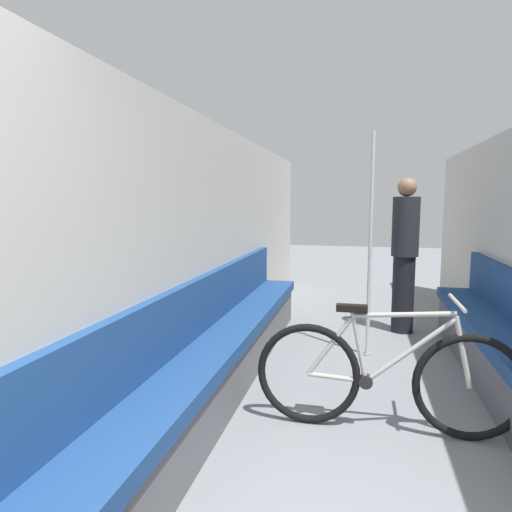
{
  "coord_description": "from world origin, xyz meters",
  "views": [
    {
      "loc": [
        -0.04,
        -0.42,
        1.51
      ],
      "look_at": [
        -1.16,
        4.42,
        0.9
      ],
      "focal_mm": 32.0,
      "sensor_mm": 36.0,
      "label": 1
    }
  ],
  "objects_px": {
    "bench_seat_row_left": "(218,356)",
    "bicycle": "(386,377)",
    "passenger_standing": "(405,253)",
    "grab_pole_near": "(370,249)"
  },
  "relations": [
    {
      "from": "bicycle",
      "to": "passenger_standing",
      "type": "xyz_separation_m",
      "value": [
        0.31,
        2.43,
        0.54
      ]
    },
    {
      "from": "bench_seat_row_left",
      "to": "passenger_standing",
      "type": "distance_m",
      "value": 2.7
    },
    {
      "from": "bicycle",
      "to": "bench_seat_row_left",
      "type": "bearing_deg",
      "value": 174.96
    },
    {
      "from": "bench_seat_row_left",
      "to": "passenger_standing",
      "type": "relative_size",
      "value": 2.73
    },
    {
      "from": "passenger_standing",
      "to": "bicycle",
      "type": "bearing_deg",
      "value": -136.45
    },
    {
      "from": "passenger_standing",
      "to": "grab_pole_near",
      "type": "bearing_deg",
      "value": -152.83
    },
    {
      "from": "grab_pole_near",
      "to": "passenger_standing",
      "type": "distance_m",
      "value": 1.01
    },
    {
      "from": "bicycle",
      "to": "grab_pole_near",
      "type": "bearing_deg",
      "value": 101.69
    },
    {
      "from": "grab_pole_near",
      "to": "bench_seat_row_left",
      "type": "bearing_deg",
      "value": -132.81
    },
    {
      "from": "bench_seat_row_left",
      "to": "bicycle",
      "type": "bearing_deg",
      "value": -13.27
    }
  ]
}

